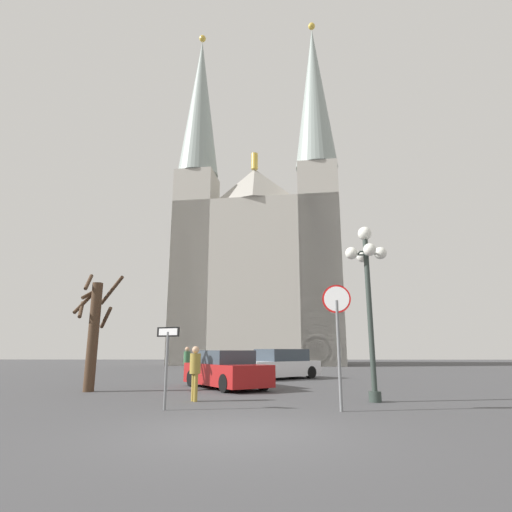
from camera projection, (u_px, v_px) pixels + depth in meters
The scene contains 10 objects.
ground_plane at pixel (235, 433), 7.28m from camera, with size 120.00×120.00×0.00m, color #424244.
cathedral at pixel (259, 251), 44.77m from camera, with size 18.62×12.85×39.11m.
stop_sign at pixel (337, 322), 10.32m from camera, with size 0.72×0.20×3.11m.
one_way_arrow_sign at pixel (167, 355), 10.35m from camera, with size 0.64×0.28×2.04m.
street_lamp at pixel (367, 277), 12.45m from camera, with size 1.29×1.29×5.26m.
bare_tree at pixel (94, 329), 15.12m from camera, with size 1.71×1.66×4.36m.
parked_car_near_red at pixel (225, 370), 16.06m from camera, with size 3.86×4.70×1.45m.
parked_car_far_white at pixel (280, 365), 21.29m from camera, with size 4.61×4.27×1.52m.
pedestrian_walking at pixel (187, 360), 19.65m from camera, with size 0.32×0.32×1.62m.
pedestrian_standing at pixel (195, 368), 12.00m from camera, with size 0.32×0.32×1.57m.
Camera 1 is at (0.52, -7.80, 1.45)m, focal length 28.42 mm.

